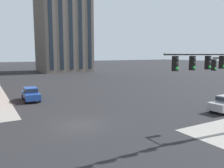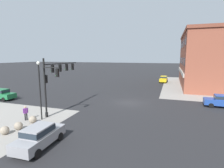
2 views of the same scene
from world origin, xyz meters
name	(u,v)px [view 1 (image 1 of 2)]	position (x,y,z in m)	size (l,w,h in m)	color
ground_plane	(79,125)	(0.00, 0.00, 0.00)	(320.00, 320.00, 0.00)	#262628
traffic_signal_main	(217,75)	(7.37, -7.39, 4.47)	(6.97, 2.09, 6.62)	black
car_main_northbound_far	(31,94)	(-1.63, 12.42, 0.92)	(2.03, 4.47, 1.68)	#23479E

